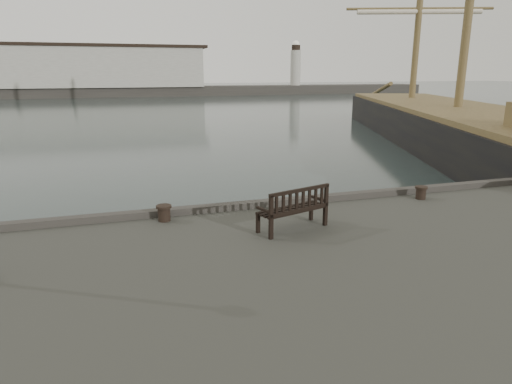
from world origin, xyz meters
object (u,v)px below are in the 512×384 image
bollard_left (164,213)px  bollard_right (421,193)px  bench (293,216)px  tall_ship_main (455,135)px

bollard_left → bollard_right: bearing=-1.6°
bollard_left → bench: bearing=-28.7°
bench → tall_ship_main: (19.80, 17.54, -1.10)m
bollard_right → bollard_left: bearing=178.4°
bench → bollard_left: bench is taller
bench → tall_ship_main: size_ratio=0.05×
bench → tall_ship_main: tall_ship_main is taller
bench → bollard_right: size_ratio=4.94×
bench → bollard_left: 3.30m
bollard_left → tall_ship_main: size_ratio=0.01×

